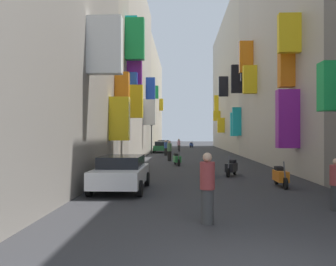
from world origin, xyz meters
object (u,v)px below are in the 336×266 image
(parked_car_green, at_px, (162,147))
(parked_car_yellow, at_px, (164,144))
(scooter_black, at_px, (231,167))
(pedestrian_far_away, at_px, (166,148))
(pedestrian_crossing, at_px, (207,188))
(pedestrian_near_left, at_px, (169,151))
(pedestrian_near_right, at_px, (179,145))
(parked_car_white, at_px, (121,172))
(scooter_silver, at_px, (206,168))
(pedestrian_mid_street, at_px, (336,185))
(traffic_light_near_corner, at_px, (152,130))
(scooter_blue, at_px, (191,145))
(scooter_green, at_px, (177,159))
(scooter_orange, at_px, (281,176))

(parked_car_green, height_order, parked_car_yellow, parked_car_green)
(scooter_black, height_order, pedestrian_far_away, pedestrian_far_away)
(pedestrian_crossing, bearing_deg, pedestrian_near_left, 94.82)
(pedestrian_near_right, bearing_deg, parked_car_green, -133.25)
(parked_car_white, xyz_separation_m, parked_car_green, (-0.03, 28.16, -0.01))
(pedestrian_near_right, bearing_deg, scooter_black, -83.21)
(scooter_silver, relative_size, pedestrian_far_away, 1.09)
(pedestrian_near_right, bearing_deg, pedestrian_mid_street, -81.73)
(parked_car_green, distance_m, traffic_light_near_corner, 4.30)
(pedestrian_near_left, distance_m, pedestrian_mid_street, 18.84)
(parked_car_green, xyz_separation_m, pedestrian_mid_street, (7.06, -31.45, 0.04))
(scooter_silver, height_order, traffic_light_near_corner, traffic_light_near_corner)
(scooter_blue, bearing_deg, parked_car_yellow, -126.25)
(pedestrian_far_away, bearing_deg, scooter_silver, -80.38)
(parked_car_white, height_order, pedestrian_mid_street, pedestrian_mid_street)
(parked_car_yellow, height_order, pedestrian_mid_street, pedestrian_mid_street)
(traffic_light_near_corner, bearing_deg, scooter_blue, 74.89)
(scooter_green, relative_size, pedestrian_mid_street, 1.16)
(pedestrian_mid_street, relative_size, pedestrian_far_away, 0.96)
(parked_car_yellow, height_order, pedestrian_near_right, pedestrian_near_right)
(scooter_orange, height_order, pedestrian_mid_street, pedestrian_mid_street)
(scooter_blue, relative_size, scooter_green, 1.02)
(pedestrian_near_left, relative_size, pedestrian_near_right, 1.03)
(parked_car_white, distance_m, scooter_silver, 5.81)
(parked_car_green, relative_size, pedestrian_near_left, 2.42)
(parked_car_green, distance_m, pedestrian_near_left, 13.54)
(parked_car_white, relative_size, traffic_light_near_corner, 0.98)
(parked_car_yellow, height_order, scooter_green, parked_car_yellow)
(parked_car_white, distance_m, pedestrian_crossing, 5.78)
(pedestrian_near_right, bearing_deg, parked_car_white, -93.98)
(pedestrian_crossing, distance_m, pedestrian_far_away, 26.86)
(pedestrian_crossing, bearing_deg, traffic_light_near_corner, 97.83)
(parked_car_white, xyz_separation_m, pedestrian_far_away, (0.80, 21.87, 0.07))
(scooter_silver, xyz_separation_m, pedestrian_near_right, (-1.63, 26.02, 0.37))
(parked_car_white, bearing_deg, pedestrian_near_left, 84.44)
(parked_car_green, height_order, pedestrian_crossing, pedestrian_crossing)
(scooter_green, bearing_deg, scooter_black, -62.97)
(pedestrian_near_right, distance_m, pedestrian_mid_street, 34.09)
(scooter_silver, distance_m, pedestrian_mid_street, 8.39)
(scooter_blue, relative_size, traffic_light_near_corner, 0.46)
(scooter_orange, distance_m, traffic_light_near_corner, 24.61)
(traffic_light_near_corner, bearing_deg, scooter_orange, -71.78)
(pedestrian_crossing, relative_size, pedestrian_mid_street, 1.16)
(pedestrian_near_left, bearing_deg, scooter_green, -79.81)
(parked_car_white, height_order, scooter_orange, parked_car_white)
(scooter_silver, xyz_separation_m, traffic_light_near_corner, (-4.71, 20.05, 2.28))
(parked_car_green, xyz_separation_m, pedestrian_crossing, (3.12, -33.05, 0.18))
(scooter_blue, bearing_deg, parked_car_white, -95.48)
(pedestrian_crossing, distance_m, pedestrian_near_right, 35.35)
(parked_car_green, bearing_deg, scooter_green, -82.91)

